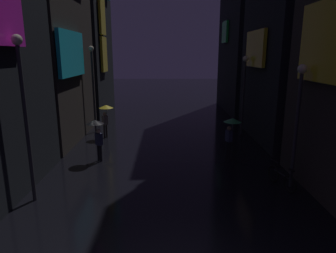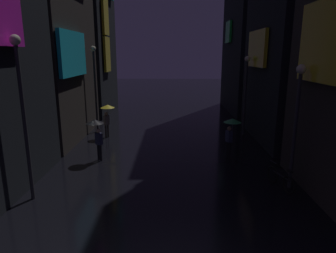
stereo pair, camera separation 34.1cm
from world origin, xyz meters
The scene contains 9 objects.
building_left_far centered at (-7.48, 21.65, 9.53)m, with size 4.25×7.31×19.06m.
pedestrian_foreground_left_black centered at (-3.59, 8.59, 1.67)m, with size 0.90×0.90×2.12m.
pedestrian_midstreet_centre_green centered at (3.24, 8.99, 1.67)m, with size 0.90×0.90×2.12m.
pedestrian_foreground_right_yellow centered at (-3.97, 13.00, 1.67)m, with size 0.90×0.90×2.12m.
bicycle_parked_at_storefront centered at (4.60, 5.42, 0.39)m, with size 0.53×1.77×0.96m.
streetlamp_left_near centered at (-5.00, 4.35, 3.67)m, with size 0.36×0.36×5.93m.
streetlamp_right_far centered at (5.00, 13.67, 3.26)m, with size 0.36×0.36×5.18m.
streetlamp_left_far centered at (-5.00, 14.36, 3.61)m, with size 0.36×0.36×5.81m.
streetlamp_right_near centered at (5.00, 5.46, 3.13)m, with size 0.36×0.36×4.93m.
Camera 1 is at (-0.12, -5.88, 5.30)m, focal length 32.00 mm.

